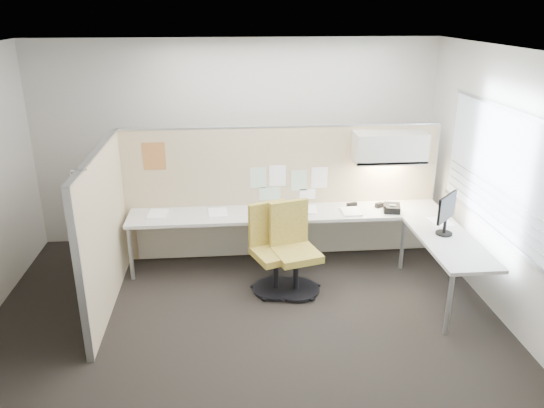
{
  "coord_description": "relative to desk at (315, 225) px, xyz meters",
  "views": [
    {
      "loc": [
        -0.15,
        -4.93,
        3.19
      ],
      "look_at": [
        0.36,
        0.8,
        1.02
      ],
      "focal_mm": 35.0,
      "sensor_mm": 36.0,
      "label": 1
    }
  ],
  "objects": [
    {
      "name": "ceiling",
      "position": [
        -0.93,
        -1.13,
        2.2
      ],
      "size": [
        5.5,
        4.5,
        0.01
      ],
      "primitive_type": "cube",
      "color": "white",
      "rests_on": "wall_back"
    },
    {
      "name": "wall_back",
      "position": [
        -0.93,
        1.12,
        0.8
      ],
      "size": [
        5.5,
        0.02,
        2.8
      ],
      "primitive_type": "cube",
      "color": "beige",
      "rests_on": "ground"
    },
    {
      "name": "paper_stack_0",
      "position": [
        -1.95,
        0.18,
        0.14
      ],
      "size": [
        0.25,
        0.31,
        0.03
      ],
      "primitive_type": "cube",
      "rotation": [
        0.0,
        0.0,
        -0.07
      ],
      "color": "white",
      "rests_on": "desk"
    },
    {
      "name": "tape_dispenser",
      "position": [
        0.87,
        0.2,
        0.16
      ],
      "size": [
        0.12,
        0.1,
        0.06
      ],
      "primitive_type": "cube",
      "rotation": [
        0.0,
        0.0,
        0.43
      ],
      "color": "black",
      "rests_on": "desk"
    },
    {
      "name": "partition_back",
      "position": [
        -0.38,
        0.47,
        0.27
      ],
      "size": [
        4.1,
        0.06,
        1.75
      ],
      "primitive_type": "cube",
      "color": "#C4B088",
      "rests_on": "floor"
    },
    {
      "name": "task_light_strip",
      "position": [
        0.97,
        0.26,
        0.7
      ],
      "size": [
        0.6,
        0.06,
        0.02
      ],
      "primitive_type": "cube",
      "color": "#FFEABF",
      "rests_on": "overhead_bin"
    },
    {
      "name": "window_pane",
      "position": [
        1.79,
        -1.13,
        0.95
      ],
      "size": [
        0.01,
        2.8,
        1.3
      ],
      "primitive_type": "cube",
      "color": "#99A7B2",
      "rests_on": "wall_right"
    },
    {
      "name": "monitor",
      "position": [
        1.37,
        -0.71,
        0.41
      ],
      "size": [
        0.34,
        0.35,
        0.48
      ],
      "rotation": [
        0.0,
        0.0,
        0.8
      ],
      "color": "black",
      "rests_on": "desk"
    },
    {
      "name": "pinned_papers",
      "position": [
        -0.3,
        0.44,
        0.43
      ],
      "size": [
        1.01,
        0.0,
        0.47
      ],
      "color": "#8CBF8C",
      "rests_on": "partition_back"
    },
    {
      "name": "floor",
      "position": [
        -0.93,
        -1.13,
        -0.61
      ],
      "size": [
        5.5,
        4.5,
        0.01
      ],
      "primitive_type": "cube",
      "color": "black",
      "rests_on": "ground"
    },
    {
      "name": "wall_right",
      "position": [
        1.82,
        -1.13,
        0.8
      ],
      "size": [
        0.02,
        4.5,
        2.8
      ],
      "primitive_type": "cube",
      "color": "beige",
      "rests_on": "ground"
    },
    {
      "name": "partition_left",
      "position": [
        -2.43,
        -0.63,
        0.27
      ],
      "size": [
        0.06,
        2.2,
        1.75
      ],
      "primitive_type": "cube",
      "color": "#C4B088",
      "rests_on": "floor"
    },
    {
      "name": "phone",
      "position": [
        0.98,
        0.02,
        0.18
      ],
      "size": [
        0.25,
        0.23,
        0.12
      ],
      "rotation": [
        0.0,
        0.0,
        -0.22
      ],
      "color": "black",
      "rests_on": "desk"
    },
    {
      "name": "poster",
      "position": [
        -1.98,
        0.44,
        0.82
      ],
      "size": [
        0.28,
        0.0,
        0.35
      ],
      "primitive_type": "cube",
      "color": "orange",
      "rests_on": "partition_back"
    },
    {
      "name": "paper_stack_2",
      "position": [
        -0.07,
        0.19,
        0.14
      ],
      "size": [
        0.27,
        0.33,
        0.02
      ],
      "primitive_type": "cube",
      "rotation": [
        0.0,
        0.0,
        -0.13
      ],
      "color": "white",
      "rests_on": "desk"
    },
    {
      "name": "stapler",
      "position": [
        0.53,
        0.27,
        0.15
      ],
      "size": [
        0.15,
        0.08,
        0.05
      ],
      "primitive_type": "cube",
      "rotation": [
        0.0,
        0.0,
        0.27
      ],
      "color": "black",
      "rests_on": "desk"
    },
    {
      "name": "chair_right",
      "position": [
        -0.33,
        -0.52,
        -0.11
      ],
      "size": [
        0.61,
        0.63,
        1.05
      ],
      "rotation": [
        0.0,
        0.0,
        0.28
      ],
      "color": "black",
      "rests_on": "floor"
    },
    {
      "name": "overhead_bin",
      "position": [
        0.97,
        0.26,
        0.91
      ],
      "size": [
        0.9,
        0.36,
        0.38
      ],
      "primitive_type": "cube",
      "color": "beige",
      "rests_on": "partition_back"
    },
    {
      "name": "coat_hook",
      "position": [
        -2.51,
        -1.29,
        0.82
      ],
      "size": [
        0.18,
        0.43,
        1.3
      ],
      "color": "silver",
      "rests_on": "partition_left"
    },
    {
      "name": "paper_stack_3",
      "position": [
        0.47,
        0.05,
        0.14
      ],
      "size": [
        0.24,
        0.3,
        0.02
      ],
      "primitive_type": "cube",
      "rotation": [
        0.0,
        0.0,
        0.02
      ],
      "color": "white",
      "rests_on": "desk"
    },
    {
      "name": "chair_left",
      "position": [
        -0.57,
        -0.47,
        -0.12
      ],
      "size": [
        0.62,
        0.64,
        1.03
      ],
      "rotation": [
        0.0,
        0.0,
        0.37
      ],
      "color": "black",
      "rests_on": "floor"
    },
    {
      "name": "wall_front",
      "position": [
        -0.93,
        -3.38,
        0.8
      ],
      "size": [
        5.5,
        0.02,
        2.8
      ],
      "primitive_type": "cube",
      "color": "beige",
      "rests_on": "ground"
    },
    {
      "name": "desk",
      "position": [
        0.0,
        0.0,
        0.0
      ],
      "size": [
        4.0,
        2.07,
        0.73
      ],
      "color": "beige",
      "rests_on": "floor"
    },
    {
      "name": "paper_stack_4",
      "position": [
        1.46,
        -0.38,
        0.14
      ],
      "size": [
        0.26,
        0.32,
        0.02
      ],
      "primitive_type": "cube",
      "rotation": [
        0.0,
        0.0,
        0.12
      ],
      "color": "white",
      "rests_on": "desk"
    },
    {
      "name": "paper_stack_1",
      "position": [
        -1.21,
        0.17,
        0.14
      ],
      "size": [
        0.25,
        0.31,
        0.02
      ],
      "primitive_type": "cube",
      "rotation": [
        0.0,
        0.0,
        0.07
      ],
      "color": "white",
      "rests_on": "desk"
    }
  ]
}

